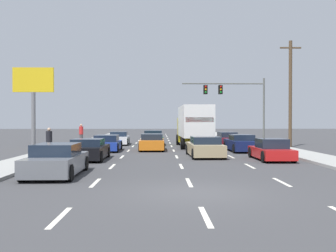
{
  "coord_description": "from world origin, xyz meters",
  "views": [
    {
      "loc": [
        -1.08,
        -12.05,
        2.25
      ],
      "look_at": [
        -0.47,
        14.95,
        1.88
      ],
      "focal_mm": 41.3,
      "sensor_mm": 36.0,
      "label": 1
    }
  ],
  "objects_px": {
    "car_green": "(153,138)",
    "box_truck": "(194,124)",
    "traffic_signal_mast": "(230,95)",
    "roadside_billboard": "(33,91)",
    "car_gray": "(57,161)",
    "car_navy": "(241,144)",
    "pedestrian_mid_block": "(81,134)",
    "car_maroon": "(227,139)",
    "car_tan": "(205,147)",
    "car_blue": "(107,144)",
    "pedestrian_near_corner": "(49,141)",
    "car_white": "(119,139)",
    "car_orange": "(152,143)",
    "utility_pole_mid": "(290,92)",
    "car_black": "(89,150)",
    "car_red": "(271,150)"
  },
  "relations": [
    {
      "from": "car_green",
      "to": "box_truck",
      "type": "xyz_separation_m",
      "value": [
        3.48,
        -3.35,
        1.38
      ]
    },
    {
      "from": "traffic_signal_mast",
      "to": "roadside_billboard",
      "type": "relative_size",
      "value": 1.29
    },
    {
      "from": "car_gray",
      "to": "car_navy",
      "type": "relative_size",
      "value": 0.97
    },
    {
      "from": "car_gray",
      "to": "car_green",
      "type": "distance_m",
      "value": 20.3
    },
    {
      "from": "box_truck",
      "to": "pedestrian_mid_block",
      "type": "xyz_separation_m",
      "value": [
        -10.17,
        3.5,
        -0.95
      ]
    },
    {
      "from": "car_maroon",
      "to": "pedestrian_mid_block",
      "type": "distance_m",
      "value": 13.65
    },
    {
      "from": "car_tan",
      "to": "roadside_billboard",
      "type": "distance_m",
      "value": 17.41
    },
    {
      "from": "car_maroon",
      "to": "traffic_signal_mast",
      "type": "distance_m",
      "value": 6.59
    },
    {
      "from": "traffic_signal_mast",
      "to": "roadside_billboard",
      "type": "height_order",
      "value": "roadside_billboard"
    },
    {
      "from": "car_green",
      "to": "car_tan",
      "type": "xyz_separation_m",
      "value": [
        3.43,
        -11.89,
        -0.04
      ]
    },
    {
      "from": "car_blue",
      "to": "car_maroon",
      "type": "bearing_deg",
      "value": 36.61
    },
    {
      "from": "car_gray",
      "to": "pedestrian_near_corner",
      "type": "distance_m",
      "value": 8.56
    },
    {
      "from": "car_green",
      "to": "car_maroon",
      "type": "bearing_deg",
      "value": 3.28
    },
    {
      "from": "box_truck",
      "to": "car_tan",
      "type": "xyz_separation_m",
      "value": [
        -0.06,
        -8.54,
        -1.41
      ]
    },
    {
      "from": "box_truck",
      "to": "pedestrian_near_corner",
      "type": "distance_m",
      "value": 12.96
    },
    {
      "from": "car_maroon",
      "to": "car_navy",
      "type": "height_order",
      "value": "car_navy"
    },
    {
      "from": "car_white",
      "to": "box_truck",
      "type": "distance_m",
      "value": 7.81
    },
    {
      "from": "car_orange",
      "to": "car_navy",
      "type": "bearing_deg",
      "value": -10.69
    },
    {
      "from": "car_orange",
      "to": "car_navy",
      "type": "xyz_separation_m",
      "value": [
        6.53,
        -1.23,
        -0.0
      ]
    },
    {
      "from": "pedestrian_near_corner",
      "to": "car_tan",
      "type": "bearing_deg",
      "value": -0.35
    },
    {
      "from": "car_orange",
      "to": "roadside_billboard",
      "type": "bearing_deg",
      "value": 157.24
    },
    {
      "from": "car_maroon",
      "to": "utility_pole_mid",
      "type": "xyz_separation_m",
      "value": [
        4.79,
        -3.7,
        4.11
      ]
    },
    {
      "from": "box_truck",
      "to": "car_navy",
      "type": "relative_size",
      "value": 1.97
    },
    {
      "from": "car_gray",
      "to": "car_maroon",
      "type": "relative_size",
      "value": 0.94
    },
    {
      "from": "utility_pole_mid",
      "to": "car_maroon",
      "type": "bearing_deg",
      "value": 142.35
    },
    {
      "from": "car_gray",
      "to": "car_orange",
      "type": "relative_size",
      "value": 1.03
    },
    {
      "from": "car_white",
      "to": "car_gray",
      "type": "relative_size",
      "value": 0.95
    },
    {
      "from": "car_black",
      "to": "car_gray",
      "type": "relative_size",
      "value": 0.96
    },
    {
      "from": "car_white",
      "to": "car_tan",
      "type": "height_order",
      "value": "car_tan"
    },
    {
      "from": "car_green",
      "to": "box_truck",
      "type": "relative_size",
      "value": 0.49
    },
    {
      "from": "car_maroon",
      "to": "utility_pole_mid",
      "type": "height_order",
      "value": "utility_pole_mid"
    },
    {
      "from": "car_blue",
      "to": "pedestrian_mid_block",
      "type": "relative_size",
      "value": 2.35
    },
    {
      "from": "box_truck",
      "to": "roadside_billboard",
      "type": "distance_m",
      "value": 14.17
    },
    {
      "from": "traffic_signal_mast",
      "to": "pedestrian_mid_block",
      "type": "height_order",
      "value": "traffic_signal_mast"
    },
    {
      "from": "car_tan",
      "to": "pedestrian_mid_block",
      "type": "relative_size",
      "value": 2.54
    },
    {
      "from": "car_green",
      "to": "roadside_billboard",
      "type": "height_order",
      "value": "roadside_billboard"
    },
    {
      "from": "roadside_billboard",
      "to": "car_maroon",
      "type": "bearing_deg",
      "value": 8.32
    },
    {
      "from": "car_white",
      "to": "car_green",
      "type": "distance_m",
      "value": 3.24
    },
    {
      "from": "car_white",
      "to": "utility_pole_mid",
      "type": "distance_m",
      "value": 15.94
    },
    {
      "from": "car_gray",
      "to": "car_maroon",
      "type": "bearing_deg",
      "value": 62.54
    },
    {
      "from": "car_blue",
      "to": "utility_pole_mid",
      "type": "distance_m",
      "value": 16.06
    },
    {
      "from": "car_black",
      "to": "car_blue",
      "type": "bearing_deg",
      "value": 88.36
    },
    {
      "from": "car_maroon",
      "to": "pedestrian_mid_block",
      "type": "height_order",
      "value": "pedestrian_mid_block"
    },
    {
      "from": "car_white",
      "to": "utility_pole_mid",
      "type": "xyz_separation_m",
      "value": [
        14.95,
        -3.71,
        4.1
      ]
    },
    {
      "from": "car_navy",
      "to": "roadside_billboard",
      "type": "distance_m",
      "value": 18.31
    },
    {
      "from": "car_red",
      "to": "pedestrian_near_corner",
      "type": "relative_size",
      "value": 2.43
    },
    {
      "from": "car_blue",
      "to": "roadside_billboard",
      "type": "height_order",
      "value": "roadside_billboard"
    },
    {
      "from": "car_navy",
      "to": "car_red",
      "type": "height_order",
      "value": "car_navy"
    },
    {
      "from": "car_black",
      "to": "roadside_billboard",
      "type": "relative_size",
      "value": 0.62
    },
    {
      "from": "car_gray",
      "to": "car_orange",
      "type": "distance_m",
      "value": 13.98
    }
  ]
}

